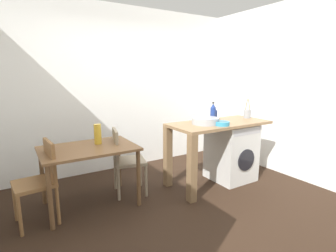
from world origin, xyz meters
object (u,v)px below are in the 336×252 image
object	(u,v)px
bottle_squat_brown	(215,114)
utensil_crock	(247,114)
chair_person_seat	(41,177)
chair_opposite	(124,158)
washing_machine	(231,152)
vase	(98,134)
mixing_bowl	(222,123)
dining_table	(89,155)
bottle_tall_green	(213,113)

from	to	relation	value
bottle_squat_brown	utensil_crock	xyz separation A→B (m)	(0.54, -0.16, -0.02)
chair_person_seat	chair_opposite	world-z (taller)	same
chair_person_seat	washing_machine	world-z (taller)	chair_person_seat
chair_opposite	washing_machine	world-z (taller)	chair_opposite
vase	mixing_bowl	bearing A→B (deg)	-21.65
chair_opposite	dining_table	bearing A→B (deg)	-68.15
chair_opposite	mixing_bowl	xyz separation A→B (m)	(1.20, -0.57, 0.44)
chair_person_seat	chair_opposite	distance (m)	1.04
washing_machine	vase	bearing A→B (deg)	168.04
utensil_crock	vase	size ratio (longest dim) A/B	1.19
chair_opposite	washing_machine	xyz separation A→B (m)	(1.60, -0.38, -0.08)
dining_table	chair_opposite	bearing A→B (deg)	8.07
chair_person_seat	bottle_tall_green	bearing A→B (deg)	-98.12
washing_machine	bottle_tall_green	world-z (taller)	bottle_tall_green
chair_person_seat	mixing_bowl	world-z (taller)	mixing_bowl
vase	bottle_squat_brown	bearing A→B (deg)	-6.47
dining_table	vase	xyz separation A→B (m)	(0.15, 0.10, 0.22)
dining_table	bottle_tall_green	xyz separation A→B (m)	(1.77, -0.20, 0.41)
vase	dining_table	bearing A→B (deg)	-146.31
dining_table	utensil_crock	size ratio (longest dim) A/B	3.67
dining_table	bottle_squat_brown	distance (m)	1.94
utensil_crock	bottle_squat_brown	bearing A→B (deg)	163.81
chair_opposite	utensil_crock	size ratio (longest dim) A/B	3.00
utensil_crock	vase	world-z (taller)	utensil_crock
dining_table	washing_machine	size ratio (longest dim) A/B	1.28
bottle_tall_green	bottle_squat_brown	bearing A→B (deg)	38.88
washing_machine	chair_opposite	bearing A→B (deg)	166.78
chair_opposite	utensil_crock	world-z (taller)	utensil_crock
washing_machine	mixing_bowl	bearing A→B (deg)	-153.70
washing_machine	utensil_crock	bearing A→B (deg)	8.10
bottle_tall_green	mixing_bowl	distance (m)	0.33
bottle_squat_brown	mixing_bowl	world-z (taller)	bottle_squat_brown
mixing_bowl	utensil_crock	size ratio (longest dim) A/B	0.68
utensil_crock	vase	distance (m)	2.32
mixing_bowl	vase	size ratio (longest dim) A/B	0.81
dining_table	washing_machine	distance (m)	2.11
washing_machine	chair_person_seat	bearing A→B (deg)	175.32
vase	bottle_tall_green	bearing A→B (deg)	-10.63
bottle_squat_brown	vase	world-z (taller)	bottle_squat_brown
chair_person_seat	vase	distance (m)	0.81
washing_machine	utensil_crock	size ratio (longest dim) A/B	2.87
bottle_tall_green	utensil_crock	world-z (taller)	utensil_crock
chair_opposite	bottle_squat_brown	size ratio (longest dim) A/B	4.65
mixing_bowl	utensil_crock	distance (m)	0.81
washing_machine	vase	xyz separation A→B (m)	(-1.93, 0.41, 0.44)
chair_opposite	vase	xyz separation A→B (m)	(-0.33, 0.03, 0.36)
mixing_bowl	utensil_crock	world-z (taller)	utensil_crock
utensil_crock	mixing_bowl	bearing A→B (deg)	-161.96
bottle_tall_green	bottle_squat_brown	xyz separation A→B (m)	(0.13, 0.11, -0.04)
mixing_bowl	utensil_crock	xyz separation A→B (m)	(0.77, 0.25, 0.04)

